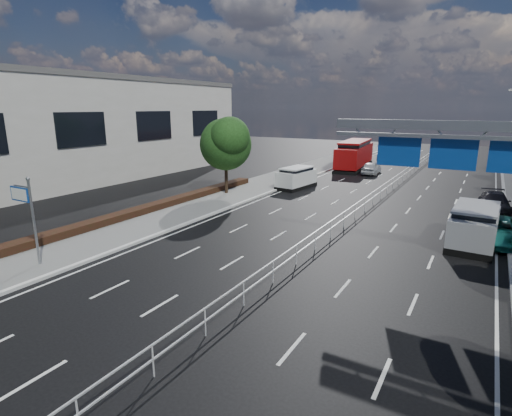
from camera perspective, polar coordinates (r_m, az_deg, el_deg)
The scene contains 16 objects.
ground at distance 14.62m, azimuth -5.21°, elevation -16.28°, with size 160.00×160.00×0.00m, color black.
sidewalk_near at distance 22.70m, azimuth -29.81°, elevation -6.60°, with size 5.00×140.00×0.14m, color slate.
kerb_near at distance 20.67m, azimuth -26.26°, elevation -8.12°, with size 0.25×140.00×0.15m, color silver.
median_fence at distance 34.22m, azimuth 17.10°, elevation 1.98°, with size 0.05×85.00×1.02m.
hedge_near at distance 26.64m, azimuth -22.65°, elevation -2.25°, with size 1.00×36.00×0.44m, color black.
toilet_sign at distance 21.47m, azimuth -30.01°, elevation 0.29°, with size 1.62×0.18×4.34m.
overhead_gantry at distance 20.33m, azimuth 28.47°, elevation 7.44°, with size 10.24×0.38×7.45m.
near_building at distance 46.91m, azimuth -23.12°, elevation 10.15°, with size 12.00×38.00×10.00m, color #BBB6A8.
near_tree_back at distance 34.29m, azimuth -4.31°, elevation 9.49°, with size 4.84×4.51×6.69m.
white_minivan at distance 37.76m, azimuth 5.80°, elevation 4.32°, with size 2.50×4.75×1.97m.
red_bus at distance 51.51m, azimuth 13.91°, elevation 7.52°, with size 3.84×11.63×3.41m.
near_car_silver at distance 47.42m, azimuth 16.16°, elevation 5.54°, with size 1.69×4.19×1.43m, color #B2B5BA.
near_car_dark at distance 59.35m, azimuth 18.03°, elevation 7.10°, with size 1.63×4.66×1.54m, color black.
silver_minivan at distance 25.00m, azimuth 28.73°, elevation -2.24°, with size 2.46×5.37×2.20m.
parked_car_teal at distance 26.19m, azimuth 31.08°, elevation -2.72°, with size 2.32×5.04×1.40m, color #1A7874.
parked_car_dark at distance 33.94m, azimuth 30.93°, elevation 0.72°, with size 1.89×4.66×1.35m, color black.
Camera 1 is at (7.42, -10.19, 7.40)m, focal length 28.00 mm.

